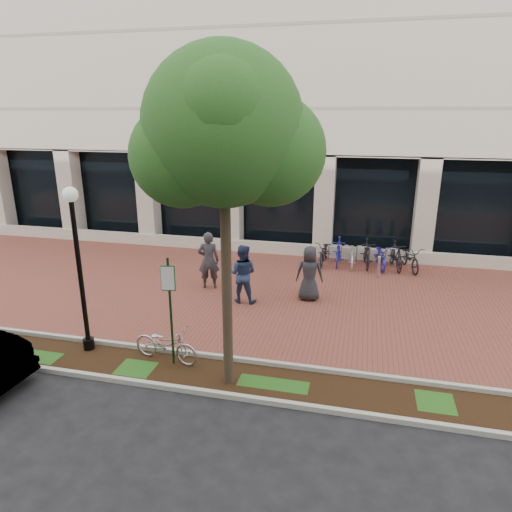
% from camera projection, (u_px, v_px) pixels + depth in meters
% --- Properties ---
extents(ground, '(120.00, 120.00, 0.00)m').
position_uv_depth(ground, '(249.00, 291.00, 15.60)').
color(ground, black).
rests_on(ground, ground).
extents(brick_plaza, '(40.00, 9.00, 0.01)m').
position_uv_depth(brick_plaza, '(249.00, 291.00, 15.59)').
color(brick_plaza, brown).
rests_on(brick_plaza, ground).
extents(planting_strip, '(40.00, 1.50, 0.01)m').
position_uv_depth(planting_strip, '(195.00, 373.00, 10.73)').
color(planting_strip, black).
rests_on(planting_strip, ground).
extents(curb_plaza_side, '(40.00, 0.12, 0.12)m').
position_uv_depth(curb_plaza_side, '(206.00, 355.00, 11.41)').
color(curb_plaza_side, '#AAABA1').
rests_on(curb_plaza_side, ground).
extents(curb_street_side, '(40.00, 0.12, 0.12)m').
position_uv_depth(curb_street_side, '(183.00, 389.00, 10.02)').
color(curb_street_side, '#AAABA1').
rests_on(curb_street_side, ground).
extents(near_office_building, '(40.00, 12.12, 16.00)m').
position_uv_depth(near_office_building, '(301.00, 22.00, 22.26)').
color(near_office_building, beige).
rests_on(near_office_building, ground).
extents(parking_sign, '(0.34, 0.07, 2.72)m').
position_uv_depth(parking_sign, '(170.00, 299.00, 10.62)').
color(parking_sign, '#143717').
rests_on(parking_sign, ground).
extents(lamppost, '(0.36, 0.36, 4.22)m').
position_uv_depth(lamppost, '(79.00, 262.00, 11.11)').
color(lamppost, black).
rests_on(lamppost, ground).
extents(street_tree, '(3.75, 3.12, 7.17)m').
position_uv_depth(street_tree, '(227.00, 138.00, 8.77)').
color(street_tree, '#463828').
rests_on(street_tree, ground).
extents(locked_bicycle, '(1.83, 0.89, 0.92)m').
position_uv_depth(locked_bicycle, '(166.00, 344.00, 11.14)').
color(locked_bicycle, '#B0B1B5').
rests_on(locked_bicycle, ground).
extents(pedestrian_left, '(0.82, 0.64, 2.01)m').
position_uv_depth(pedestrian_left, '(209.00, 260.00, 15.63)').
color(pedestrian_left, '#2D2C32').
rests_on(pedestrian_left, ground).
extents(pedestrian_mid, '(0.93, 0.73, 1.91)m').
position_uv_depth(pedestrian_mid, '(242.00, 274.00, 14.49)').
color(pedestrian_mid, navy).
rests_on(pedestrian_mid, ground).
extents(pedestrian_right, '(0.93, 0.64, 1.81)m').
position_uv_depth(pedestrian_right, '(309.00, 273.00, 14.67)').
color(pedestrian_right, '#242428').
rests_on(pedestrian_right, ground).
extents(bollard, '(0.12, 0.12, 0.86)m').
position_uv_depth(bollard, '(379.00, 267.00, 16.74)').
color(bollard, '#B2B2B7').
rests_on(bollard, ground).
extents(bike_rack_cluster, '(4.23, 1.98, 1.09)m').
position_uv_depth(bike_rack_cluster, '(367.00, 254.00, 17.97)').
color(bike_rack_cluster, black).
rests_on(bike_rack_cluster, ground).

